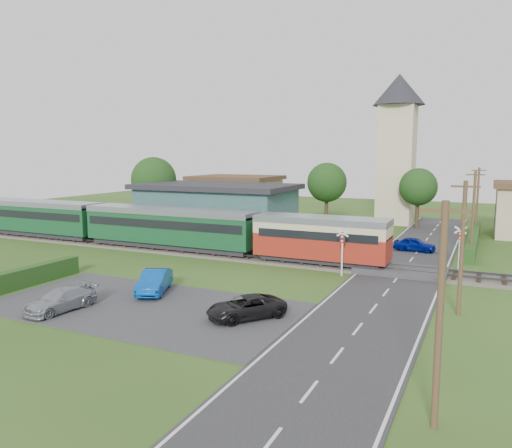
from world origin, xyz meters
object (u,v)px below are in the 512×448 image
at_px(train, 140,224).
at_px(pedestrian_near, 262,237).
at_px(crossing_signal_near, 342,245).
at_px(car_on_road, 415,244).
at_px(car_park_blue, 154,281).
at_px(car_park_dark, 246,307).
at_px(crossing_signal_far, 460,242).
at_px(church_tower, 397,138).
at_px(house_west, 236,196).
at_px(car_park_silver, 61,300).
at_px(pedestrian_far, 143,229).
at_px(equipment_hut, 117,221).
at_px(station_building, 216,209).

height_order(train, pedestrian_near, train).
xyz_separation_m(crossing_signal_near, car_on_road, (3.33, 11.07, -1.50)).
distance_m(car_park_blue, car_park_dark, 7.34).
bearing_deg(crossing_signal_near, crossing_signal_far, 33.69).
bearing_deg(church_tower, car_park_blue, -101.43).
relative_size(house_west, car_park_blue, 2.67).
relative_size(train, car_park_silver, 10.79).
bearing_deg(church_tower, car_park_dark, -90.73).
height_order(train, car_on_road, train).
bearing_deg(crossing_signal_far, pedestrian_far, 179.03).
relative_size(equipment_hut, car_on_road, 0.73).
height_order(equipment_hut, station_building, station_building).
xyz_separation_m(church_tower, pedestrian_far, (-19.61, -23.13, -9.02)).
xyz_separation_m(train, church_tower, (17.64, 26.00, 8.05)).
distance_m(train, house_west, 23.13).
relative_size(house_west, car_on_road, 3.11).
distance_m(church_tower, car_on_road, 20.36).
bearing_deg(pedestrian_far, church_tower, -58.37).
distance_m(car_park_blue, pedestrian_near, 14.72).
bearing_deg(car_on_road, pedestrian_far, 106.43).
xyz_separation_m(crossing_signal_far, car_on_road, (-3.87, 6.27, -1.50)).
distance_m(crossing_signal_far, car_park_blue, 21.37).
bearing_deg(church_tower, house_west, -171.47).
distance_m(train, church_tower, 32.44).
bearing_deg(car_park_dark, church_tower, 127.16).
relative_size(house_west, car_park_silver, 2.70).
xyz_separation_m(train, pedestrian_far, (-1.97, 2.87, -0.97)).
relative_size(station_building, car_on_road, 4.61).
relative_size(church_tower, crossing_signal_near, 5.37).
bearing_deg(crossing_signal_far, equipment_hut, 178.54).
height_order(church_tower, pedestrian_far, church_tower).
xyz_separation_m(station_building, pedestrian_near, (7.77, -5.79, -1.43)).
height_order(equipment_hut, crossing_signal_far, crossing_signal_far).
bearing_deg(pedestrian_near, crossing_signal_near, 155.87).
relative_size(church_tower, car_on_road, 5.07).
xyz_separation_m(equipment_hut, car_park_blue, (15.42, -14.70, -1.00)).
xyz_separation_m(house_west, pedestrian_far, (0.39, -20.13, -1.59)).
height_order(house_west, pedestrian_near, house_west).
height_order(pedestrian_near, pedestrian_far, pedestrian_near).
bearing_deg(train, car_on_road, 21.18).
relative_size(station_building, crossing_signal_near, 4.88).
height_order(station_building, church_tower, church_tower).
xyz_separation_m(crossing_signal_near, crossing_signal_far, (7.20, 4.80, 0.00)).
height_order(station_building, car_on_road, station_building).
relative_size(house_west, crossing_signal_near, 3.30).
distance_m(car_on_road, car_park_blue, 23.62).
bearing_deg(car_park_blue, pedestrian_far, 107.28).
bearing_deg(crossing_signal_far, train, -174.79).
bearing_deg(crossing_signal_far, station_building, 164.37).
relative_size(equipment_hut, pedestrian_far, 1.69).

